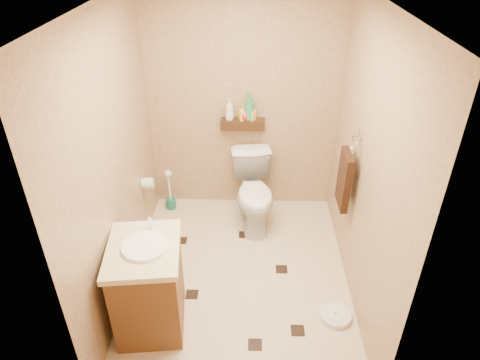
{
  "coord_description": "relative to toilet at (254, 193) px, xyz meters",
  "views": [
    {
      "loc": [
        0.09,
        -2.94,
        2.89
      ],
      "look_at": [
        -0.0,
        0.25,
        0.9
      ],
      "focal_mm": 32.0,
      "sensor_mm": 36.0,
      "label": 1
    }
  ],
  "objects": [
    {
      "name": "ground",
      "position": [
        -0.14,
        -0.83,
        -0.38
      ],
      "size": [
        2.5,
        2.5,
        0.0
      ],
      "primitive_type": "plane",
      "color": "beige",
      "rests_on": "ground"
    },
    {
      "name": "wall_back",
      "position": [
        -0.14,
        0.42,
        0.82
      ],
      "size": [
        2.0,
        0.04,
        2.4
      ],
      "primitive_type": "cube",
      "color": "tan",
      "rests_on": "ground"
    },
    {
      "name": "wall_front",
      "position": [
        -0.14,
        -2.08,
        0.82
      ],
      "size": [
        2.0,
        0.04,
        2.4
      ],
      "primitive_type": "cube",
      "color": "tan",
      "rests_on": "ground"
    },
    {
      "name": "wall_left",
      "position": [
        -1.14,
        -0.83,
        0.82
      ],
      "size": [
        0.04,
        2.5,
        2.4
      ],
      "primitive_type": "cube",
      "color": "tan",
      "rests_on": "ground"
    },
    {
      "name": "wall_right",
      "position": [
        0.86,
        -0.83,
        0.82
      ],
      "size": [
        0.04,
        2.5,
        2.4
      ],
      "primitive_type": "cube",
      "color": "tan",
      "rests_on": "ground"
    },
    {
      "name": "ceiling",
      "position": [
        -0.14,
        -0.83,
        2.02
      ],
      "size": [
        2.0,
        2.5,
        0.02
      ],
      "primitive_type": "cube",
      "color": "silver",
      "rests_on": "wall_back"
    },
    {
      "name": "wall_shelf",
      "position": [
        -0.14,
        0.34,
        0.64
      ],
      "size": [
        0.46,
        0.14,
        0.1
      ],
      "primitive_type": "cube",
      "color": "#36210E",
      "rests_on": "wall_back"
    },
    {
      "name": "floor_accents",
      "position": [
        -0.13,
        -0.91,
        -0.38
      ],
      "size": [
        1.22,
        1.47,
        0.01
      ],
      "color": "black",
      "rests_on": "ground"
    },
    {
      "name": "toilet",
      "position": [
        0.0,
        0.0,
        0.0
      ],
      "size": [
        0.53,
        0.81,
        0.77
      ],
      "primitive_type": "imported",
      "rotation": [
        0.0,
        0.0,
        0.13
      ],
      "color": "white",
      "rests_on": "ground"
    },
    {
      "name": "vanity",
      "position": [
        -0.84,
        -1.38,
        0.03
      ],
      "size": [
        0.61,
        0.71,
        0.92
      ],
      "rotation": [
        0.0,
        0.0,
        0.11
      ],
      "color": "brown",
      "rests_on": "ground"
    },
    {
      "name": "bathroom_scale",
      "position": [
        0.68,
        -1.31,
        -0.36
      ],
      "size": [
        0.33,
        0.33,
        0.05
      ],
      "rotation": [
        0.0,
        0.0,
        0.29
      ],
      "color": "silver",
      "rests_on": "ground"
    },
    {
      "name": "toilet_brush",
      "position": [
        -0.96,
        0.24,
        -0.21
      ],
      "size": [
        0.12,
        0.12,
        0.5
      ],
      "color": "#186153",
      "rests_on": "ground"
    },
    {
      "name": "towel_ring",
      "position": [
        0.78,
        -0.58,
        0.56
      ],
      "size": [
        0.12,
        0.3,
        0.76
      ],
      "color": "silver",
      "rests_on": "wall_right"
    },
    {
      "name": "toilet_paper",
      "position": [
        -1.08,
        -0.18,
        0.22
      ],
      "size": [
        0.12,
        0.11,
        0.12
      ],
      "color": "silver",
      "rests_on": "wall_left"
    },
    {
      "name": "bottle_a",
      "position": [
        -0.27,
        0.34,
        0.8
      ],
      "size": [
        0.11,
        0.11,
        0.23
      ],
      "primitive_type": "imported",
      "rotation": [
        0.0,
        0.0,
        0.24
      ],
      "color": "silver",
      "rests_on": "wall_shelf"
    },
    {
      "name": "bottle_b",
      "position": [
        -0.13,
        0.34,
        0.77
      ],
      "size": [
        0.09,
        0.1,
        0.16
      ],
      "primitive_type": "imported",
      "rotation": [
        0.0,
        0.0,
        0.36
      ],
      "color": "yellow",
      "rests_on": "wall_shelf"
    },
    {
      "name": "bottle_c",
      "position": [
        -0.11,
        0.34,
        0.76
      ],
      "size": [
        0.15,
        0.15,
        0.14
      ],
      "primitive_type": "imported",
      "rotation": [
        0.0,
        0.0,
        0.98
      ],
      "color": "red",
      "rests_on": "wall_shelf"
    },
    {
      "name": "bottle_d",
      "position": [
        -0.07,
        0.34,
        0.83
      ],
      "size": [
        0.16,
        0.16,
        0.29
      ],
      "primitive_type": "imported",
      "rotation": [
        0.0,
        0.0,
        4.02
      ],
      "color": "#2C844B",
      "rests_on": "wall_shelf"
    },
    {
      "name": "bottle_e",
      "position": [
        -0.04,
        0.34,
        0.77
      ],
      "size": [
        0.1,
        0.1,
        0.17
      ],
      "primitive_type": "imported",
      "rotation": [
        0.0,
        0.0,
        4.16
      ],
      "color": "#EDBF4F",
      "rests_on": "wall_shelf"
    }
  ]
}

